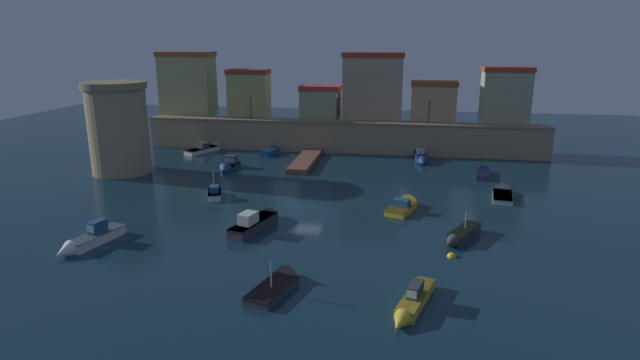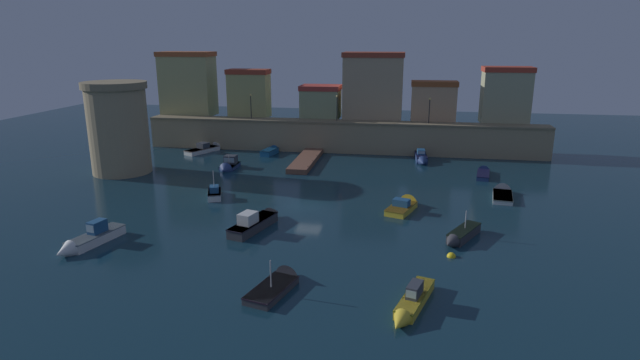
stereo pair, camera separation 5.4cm
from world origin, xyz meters
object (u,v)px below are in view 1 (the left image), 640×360
(moored_boat_0, at_px, (502,193))
(mooring_buoy_0, at_px, (451,257))
(moored_boat_4, at_px, (421,157))
(quay_lamp_1, at_px, (337,104))
(fortress_tower, at_px, (118,127))
(moored_boat_6, at_px, (483,173))
(moored_boat_1, at_px, (461,235))
(moored_boat_5, at_px, (405,205))
(moored_boat_3, at_px, (258,221))
(moored_boat_2, at_px, (88,240))
(moored_boat_12, at_px, (208,148))
(moored_boat_10, at_px, (271,151))
(moored_boat_9, at_px, (215,192))
(moored_boat_7, at_px, (412,303))
(quay_lamp_0, at_px, (251,102))
(quay_lamp_2, at_px, (429,106))
(moored_boat_11, at_px, (228,166))
(moored_boat_8, at_px, (281,282))

(moored_boat_0, height_order, mooring_buoy_0, moored_boat_0)
(moored_boat_4, bearing_deg, quay_lamp_1, -112.65)
(fortress_tower, height_order, moored_boat_6, fortress_tower)
(moored_boat_1, height_order, moored_boat_5, moored_boat_1)
(moored_boat_3, bearing_deg, fortress_tower, 70.69)
(moored_boat_2, xyz_separation_m, moored_boat_12, (-3.90, 35.01, -0.09))
(moored_boat_4, height_order, moored_boat_10, moored_boat_4)
(quay_lamp_1, xyz_separation_m, moored_boat_9, (-9.54, -23.78, -6.43))
(moored_boat_7, height_order, moored_boat_9, moored_boat_9)
(fortress_tower, distance_m, moored_boat_0, 44.60)
(quay_lamp_0, xyz_separation_m, moored_boat_4, (24.67, -4.26, -6.34))
(moored_boat_9, distance_m, mooring_buoy_0, 25.84)
(quay_lamp_2, bearing_deg, moored_boat_0, -69.08)
(moored_boat_11, distance_m, moored_boat_12, 11.57)
(moored_boat_3, height_order, moored_boat_10, moored_boat_3)
(quay_lamp_2, bearing_deg, moored_boat_4, -101.65)
(fortress_tower, relative_size, moored_boat_8, 1.96)
(moored_boat_0, bearing_deg, quay_lamp_1, 55.37)
(quay_lamp_1, relative_size, moored_boat_10, 0.84)
(moored_boat_0, relative_size, moored_boat_3, 0.80)
(moored_boat_2, height_order, moored_boat_12, moored_boat_2)
(quay_lamp_2, bearing_deg, moored_boat_7, -93.08)
(moored_boat_4, bearing_deg, moored_boat_2, -41.28)
(moored_boat_5, height_order, moored_boat_12, moored_boat_12)
(moored_boat_4, relative_size, mooring_buoy_0, 9.54)
(moored_boat_0, bearing_deg, moored_boat_3, 128.57)
(moored_boat_2, height_order, moored_boat_4, moored_boat_2)
(quay_lamp_0, height_order, moored_boat_2, quay_lamp_0)
(moored_boat_7, bearing_deg, moored_boat_10, -137.61)
(moored_boat_11, bearing_deg, moored_boat_12, -146.48)
(quay_lamp_1, relative_size, moored_boat_1, 0.68)
(moored_boat_2, height_order, mooring_buoy_0, moored_boat_2)
(quay_lamp_0, bearing_deg, moored_boat_2, -92.88)
(quay_lamp_1, height_order, moored_boat_10, quay_lamp_1)
(moored_boat_12, bearing_deg, moored_boat_5, -102.07)
(moored_boat_9, distance_m, moored_boat_10, 20.56)
(moored_boat_3, relative_size, moored_boat_8, 1.28)
(moored_boat_8, distance_m, moored_boat_10, 40.40)
(moored_boat_12, bearing_deg, moored_boat_9, -131.49)
(moored_boat_5, distance_m, moored_boat_10, 28.56)
(moored_boat_3, distance_m, mooring_buoy_0, 16.52)
(mooring_buoy_0, bearing_deg, quay_lamp_1, 110.91)
(moored_boat_7, bearing_deg, moored_boat_12, -127.77)
(moored_boat_2, relative_size, moored_boat_9, 1.52)
(quay_lamp_2, bearing_deg, moored_boat_11, -153.12)
(quay_lamp_1, distance_m, moored_boat_11, 18.54)
(quay_lamp_0, distance_m, moored_boat_10, 8.10)
(moored_boat_8, distance_m, moored_boat_12, 44.13)
(moored_boat_8, bearing_deg, moored_boat_4, 0.47)
(moored_boat_10, bearing_deg, moored_boat_4, -82.18)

